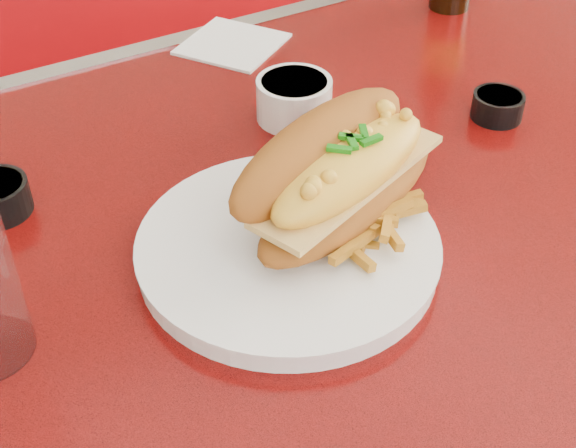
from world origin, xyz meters
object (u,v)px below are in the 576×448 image
diner_table (392,292)px  fork (347,232)px  mac_hoagie (339,171)px  gravy_ramekin (294,98)px  booth_bench_far (145,169)px  sauce_cup_right (498,105)px  dinner_plate (288,249)px

diner_table → fork: bearing=-152.5°
mac_hoagie → fork: mac_hoagie is taller
diner_table → mac_hoagie: mac_hoagie is taller
mac_hoagie → diner_table: bearing=-4.2°
mac_hoagie → gravy_ramekin: (0.07, 0.19, -0.04)m
booth_bench_far → gravy_ramekin: (-0.04, -0.65, 0.51)m
diner_table → gravy_ramekin: 0.25m
fork → sauce_cup_right: sauce_cup_right is taller
booth_bench_far → mac_hoagie: size_ratio=4.59×
mac_hoagie → booth_bench_far: bearing=63.5°
mac_hoagie → fork: (-0.01, -0.03, -0.04)m
fork → gravy_ramekin: size_ratio=1.46×
booth_bench_far → gravy_ramekin: booth_bench_far is taller
dinner_plate → fork: bearing=-16.2°
sauce_cup_right → gravy_ramekin: bearing=149.4°
booth_bench_far → mac_hoagie: booth_bench_far is taller
dinner_plate → gravy_ramekin: gravy_ramekin is taller
booth_bench_far → dinner_plate: (-0.16, -0.85, 0.49)m
diner_table → dinner_plate: size_ratio=4.17×
mac_hoagie → sauce_cup_right: size_ratio=4.16×
fork → booth_bench_far: bearing=-29.5°
dinner_plate → fork: size_ratio=1.99×
diner_table → sauce_cup_right: size_ratio=19.57×
mac_hoagie → sauce_cup_right: mac_hoagie is taller
diner_table → booth_bench_far: 0.87m
dinner_plate → fork: same height
booth_bench_far → mac_hoagie: 1.01m
dinner_plate → gravy_ramekin: 0.24m
booth_bench_far → fork: 1.01m
diner_table → dinner_plate: (-0.16, -0.04, 0.17)m
booth_bench_far → fork: bearing=-97.4°
diner_table → mac_hoagie: (-0.10, -0.03, 0.22)m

